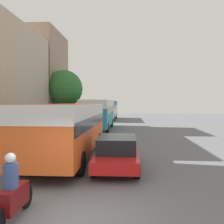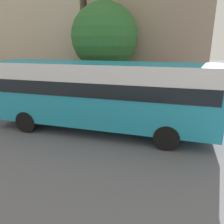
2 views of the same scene
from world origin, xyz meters
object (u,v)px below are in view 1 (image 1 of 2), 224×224
(bus_following, at_px, (99,111))
(car_crossing, at_px, (117,152))
(pedestrian_near_curb, at_px, (85,115))
(motorcycle_behind_lead, at_px, (12,195))
(bus_lead, at_px, (68,123))
(bus_third_in_line, at_px, (109,108))

(bus_following, bearing_deg, car_crossing, -80.27)
(car_crossing, xyz_separation_m, pedestrian_near_curb, (-5.95, 25.74, 0.24))
(motorcycle_behind_lead, bearing_deg, pedestrian_near_curb, 96.68)
(motorcycle_behind_lead, bearing_deg, bus_following, 90.95)
(bus_lead, relative_size, pedestrian_near_curb, 5.64)
(bus_third_in_line, xyz_separation_m, car_crossing, (2.86, -30.96, -1.30))
(motorcycle_behind_lead, relative_size, car_crossing, 0.50)
(bus_following, height_order, motorcycle_behind_lead, bus_following)
(bus_lead, relative_size, bus_following, 0.90)
(bus_following, bearing_deg, bus_third_in_line, 90.66)
(car_crossing, bearing_deg, bus_following, 99.73)
(bus_lead, bearing_deg, pedestrian_near_curb, 97.93)
(bus_lead, bearing_deg, bus_following, 90.34)
(motorcycle_behind_lead, xyz_separation_m, pedestrian_near_curb, (-3.61, 30.85, 0.30))
(bus_lead, relative_size, car_crossing, 2.08)
(bus_following, relative_size, motorcycle_behind_lead, 4.59)
(bus_lead, distance_m, pedestrian_near_curb, 24.30)
(bus_lead, distance_m, bus_following, 13.98)
(bus_following, xyz_separation_m, bus_third_in_line, (-0.18, 15.29, -0.01))
(motorcycle_behind_lead, height_order, pedestrian_near_curb, pedestrian_near_curb)
(motorcycle_behind_lead, height_order, car_crossing, motorcycle_behind_lead)
(bus_following, bearing_deg, pedestrian_near_curb, 107.96)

